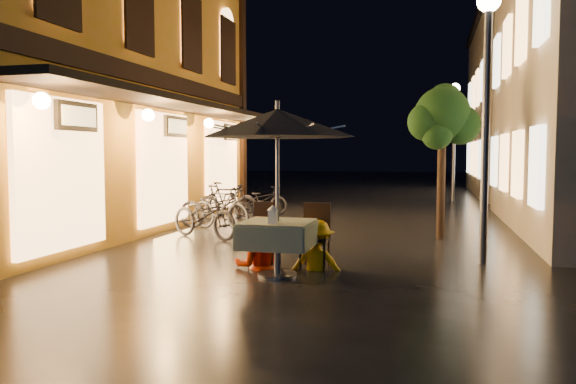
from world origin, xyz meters
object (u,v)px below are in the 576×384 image
(streetlamp_near, at_px, (487,76))
(person_yellow, at_px, (317,221))
(person_orange, at_px, (258,218))
(bicycle_0, at_px, (204,215))
(cafe_table, at_px, (278,235))
(table_lantern, at_px, (273,213))
(patio_umbrella, at_px, (277,123))

(streetlamp_near, distance_m, person_yellow, 3.45)
(person_orange, distance_m, bicycle_0, 3.18)
(cafe_table, relative_size, table_lantern, 3.96)
(person_orange, bearing_deg, table_lantern, 102.68)
(cafe_table, relative_size, patio_umbrella, 0.40)
(streetlamp_near, height_order, person_orange, streetlamp_near)
(table_lantern, distance_m, bicycle_0, 4.06)
(streetlamp_near, relative_size, patio_umbrella, 1.72)
(person_orange, height_order, person_yellow, person_orange)
(streetlamp_near, distance_m, cafe_table, 4.05)
(table_lantern, distance_m, person_orange, 0.88)
(streetlamp_near, relative_size, person_orange, 2.78)
(streetlamp_near, xyz_separation_m, patio_umbrella, (-2.89, -1.63, -0.77))
(streetlamp_near, bearing_deg, bicycle_0, 165.15)
(person_orange, bearing_deg, patio_umbrella, 113.23)
(streetlamp_near, bearing_deg, cafe_table, -150.55)
(person_orange, bearing_deg, bicycle_0, -70.64)
(person_yellow, bearing_deg, cafe_table, 48.74)
(person_orange, bearing_deg, cafe_table, 113.23)
(patio_umbrella, bearing_deg, cafe_table, 90.00)
(cafe_table, bearing_deg, person_yellow, 53.55)
(person_yellow, bearing_deg, bicycle_0, -45.61)
(table_lantern, distance_m, person_yellow, 0.97)
(cafe_table, distance_m, person_yellow, 0.76)
(person_orange, bearing_deg, streetlamp_near, -179.33)
(person_orange, distance_m, person_yellow, 0.89)
(cafe_table, bearing_deg, bicycle_0, 128.06)
(streetlamp_near, distance_m, patio_umbrella, 3.40)
(table_lantern, relative_size, person_yellow, 0.17)
(cafe_table, xyz_separation_m, person_yellow, (0.44, 0.60, 0.13))
(person_yellow, relative_size, bicycle_0, 0.80)
(person_yellow, xyz_separation_m, bicycle_0, (-2.81, 2.42, -0.25))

